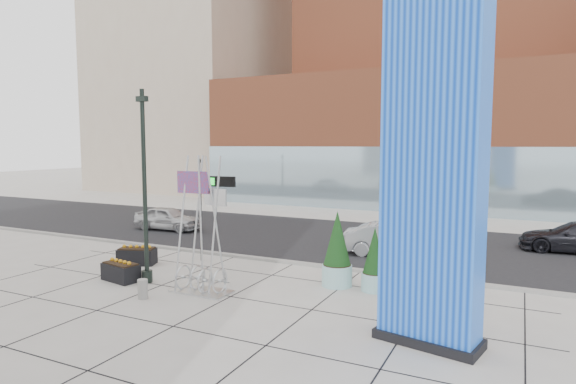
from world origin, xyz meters
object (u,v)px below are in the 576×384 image
at_px(lamp_post, 145,205).
at_px(concrete_bollard, 143,289).
at_px(public_art_sculpture, 201,257).
at_px(car_white_west, 168,218).
at_px(car_silver_mid, 393,240).
at_px(overhead_street_sign, 212,189).
at_px(blue_pylon, 433,180).

xyz_separation_m(lamp_post, concrete_bollard, (1.21, -1.55, -2.60)).
xyz_separation_m(public_art_sculpture, car_white_west, (-9.21, 9.20, -0.55)).
bearing_deg(car_white_west, car_silver_mid, -96.39).
bearing_deg(concrete_bollard, lamp_post, 128.17).
xyz_separation_m(concrete_bollard, car_white_west, (-7.85, 10.66, 0.38)).
bearing_deg(overhead_street_sign, public_art_sculpture, -66.19).
relative_size(lamp_post, concrete_bollard, 10.96).
relative_size(concrete_bollard, car_silver_mid, 0.14).
xyz_separation_m(blue_pylon, overhead_street_sign, (-10.06, 4.80, -1.02)).
bearing_deg(concrete_bollard, blue_pylon, 2.83).
height_order(overhead_street_sign, car_white_west, overhead_street_sign).
distance_m(overhead_street_sign, car_white_west, 9.25).
xyz_separation_m(blue_pylon, car_silver_mid, (-3.25, 9.47, -3.53)).
bearing_deg(overhead_street_sign, blue_pylon, -31.12).
distance_m(blue_pylon, overhead_street_sign, 11.19).
xyz_separation_m(public_art_sculpture, concrete_bollard, (-1.35, -1.46, -0.94)).
distance_m(concrete_bollard, car_silver_mid, 11.62).
relative_size(blue_pylon, car_white_west, 2.12).
bearing_deg(public_art_sculpture, lamp_post, 179.29).
distance_m(lamp_post, concrete_bollard, 3.26).
bearing_deg(car_silver_mid, blue_pylon, -171.57).
bearing_deg(car_silver_mid, overhead_street_sign, 113.90).
distance_m(blue_pylon, lamp_post, 10.63).
height_order(public_art_sculpture, car_white_west, public_art_sculpture).
relative_size(blue_pylon, concrete_bollard, 13.53).
bearing_deg(lamp_post, car_white_west, 126.08).
xyz_separation_m(car_white_west, car_silver_mid, (13.88, -0.73, 0.04)).
distance_m(lamp_post, car_white_west, 11.49).
distance_m(lamp_post, public_art_sculpture, 3.06).
bearing_deg(car_silver_mid, lamp_post, 128.67).
bearing_deg(car_white_west, concrete_bollard, -146.98).
distance_m(public_art_sculpture, car_silver_mid, 9.68).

